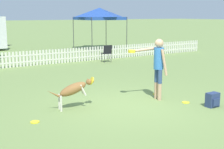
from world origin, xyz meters
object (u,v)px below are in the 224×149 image
Objects in this scene: handler_person at (157,62)px; folding_chair_blue_left at (107,52)px; backpack_on_grass at (213,100)px; frisbee_near_handler at (35,122)px; frisbee_midfield at (156,94)px; canopy_tent_main at (99,14)px; frisbee_near_dog at (186,102)px; leaping_dog at (74,89)px.

handler_person is 7.30m from folding_chair_blue_left.
backpack_on_grass is at bearing -140.41° from handler_person.
frisbee_midfield is (4.01, 0.45, 0.00)m from frisbee_near_handler.
folding_chair_blue_left is at bearing 71.48° from frisbee_midfield.
canopy_tent_main is at bearing 72.00° from backpack_on_grass.
handler_person is 8.28× the size of frisbee_near_dog.
canopy_tent_main reaches higher than folding_chair_blue_left.
frisbee_midfield is at bearing -30.41° from handler_person.
frisbee_midfield is 1.86m from backpack_on_grass.
canopy_tent_main is (8.78, 12.09, 2.44)m from frisbee_near_handler.
folding_chair_blue_left reaches higher than backpack_on_grass.
canopy_tent_main reaches higher than frisbee_near_handler.
frisbee_near_handler is at bearing 100.96° from handler_person.
frisbee_near_dog is at bearing 115.47° from backpack_on_grass.
frisbee_near_handler is (-3.65, -0.03, -1.10)m from handler_person.
backpack_on_grass is (0.77, -1.39, -0.92)m from handler_person.
handler_person reaches higher than frisbee_near_handler.
handler_person is at bearing 0.40° from frisbee_near_handler.
frisbee_near_dog is at bearing -85.54° from frisbee_midfield.
handler_person is 13.18m from canopy_tent_main.
canopy_tent_main is (7.56, 11.62, 1.93)m from leaping_dog.
handler_person is at bearing 119.03° from backpack_on_grass.
frisbee_midfield is (2.79, -0.02, -0.51)m from leaping_dog.
leaping_dog is at bearing -123.06° from canopy_tent_main.
backpack_on_grass is at bearing -108.00° from canopy_tent_main.
frisbee_near_handler is at bearing -173.66° from frisbee_midfield.
canopy_tent_main is (4.68, 12.79, 2.44)m from frisbee_near_dog.
handler_person is 3.81m from frisbee_near_handler.
frisbee_near_dog is (0.45, -0.72, -1.10)m from handler_person.
backpack_on_grass is (0.40, -1.81, 0.18)m from frisbee_midfield.
frisbee_near_dog is 0.75m from backpack_on_grass.
frisbee_near_dog and frisbee_midfield have the same top height.
canopy_tent_main is at bearing -107.87° from folding_chair_blue_left.
leaping_dog reaches higher than frisbee_midfield.
folding_chair_blue_left is 0.31× the size of canopy_tent_main.
frisbee_midfield is at bearing 6.34° from frisbee_near_handler.
canopy_tent_main is at bearing 157.51° from leaping_dog.
leaping_dog is 3.15m from frisbee_near_dog.
canopy_tent_main is at bearing -12.51° from handler_person.
folding_chair_blue_left is (6.16, 6.86, 0.53)m from frisbee_near_handler.
handler_person reaches higher than leaping_dog.
frisbee_near_handler is (-1.22, -0.47, -0.51)m from leaping_dog.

